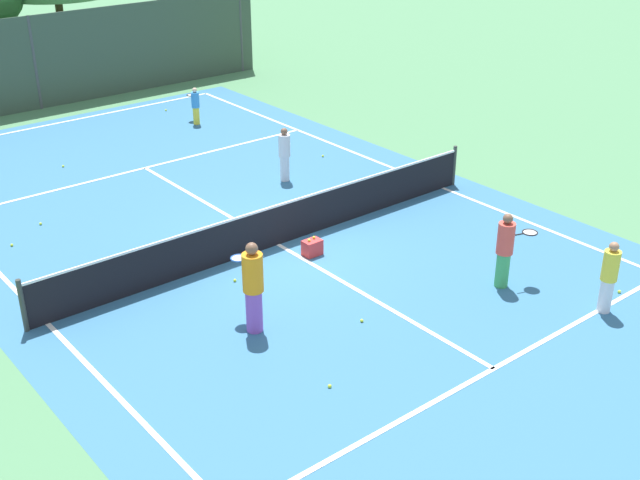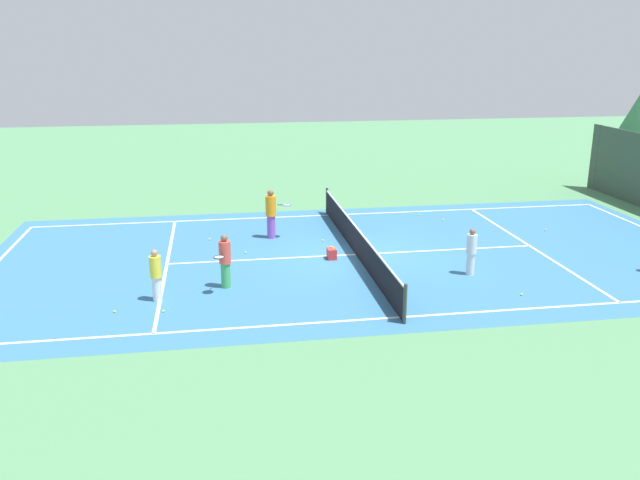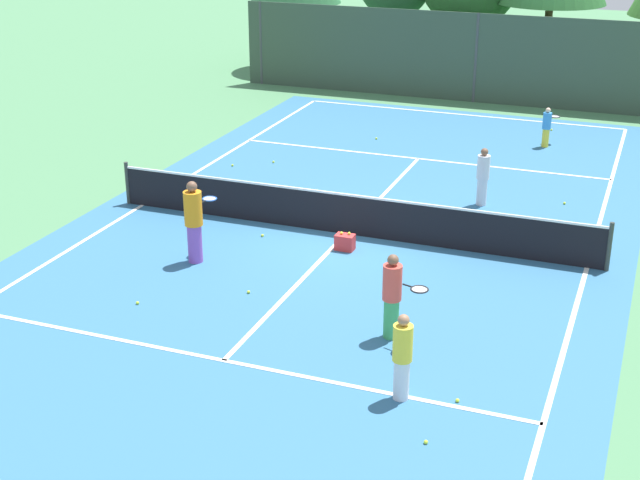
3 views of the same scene
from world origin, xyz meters
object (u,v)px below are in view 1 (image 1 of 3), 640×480
player_0 (285,154)px  tennis_ball_6 (12,245)px  tennis_ball_4 (41,224)px  tennis_ball_8 (323,156)px  tennis_ball_0 (235,280)px  player_1 (253,286)px  tennis_ball_5 (619,292)px  tennis_ball_7 (166,110)px  player_4 (505,249)px  tennis_ball_2 (330,386)px  player_3 (195,105)px  ball_crate (312,247)px  tennis_ball_9 (63,166)px  tennis_ball_1 (362,321)px  player_2 (609,277)px

player_0 → tennis_ball_6: player_0 is taller
tennis_ball_4 → tennis_ball_8: size_ratio=1.00×
tennis_ball_0 → tennis_ball_8: bearing=37.2°
player_0 → player_1: 7.72m
tennis_ball_5 → tennis_ball_6: 13.42m
tennis_ball_0 → tennis_ball_7: 12.86m
player_4 → tennis_ball_0: size_ratio=24.89×
tennis_ball_2 → tennis_ball_7: (5.83, 15.98, 0.00)m
player_1 → tennis_ball_2: bearing=-91.6°
player_3 → player_4: bearing=-93.5°
ball_crate → tennis_ball_6: size_ratio=6.45×
player_3 → tennis_ball_6: bearing=-147.0°
tennis_ball_9 → tennis_ball_5: bearing=-67.4°
tennis_ball_4 → tennis_ball_9: 4.00m
tennis_ball_2 → tennis_ball_5: 6.82m
tennis_ball_1 → tennis_ball_8: 9.33m
player_4 → tennis_ball_5: 2.52m
player_4 → tennis_ball_9: player_4 is taller
tennis_ball_6 → tennis_ball_9: 5.14m
player_1 → tennis_ball_2: (-0.07, -2.31, -0.92)m
player_3 → tennis_ball_0: size_ratio=18.63×
ball_crate → tennis_ball_8: 6.43m
player_1 → tennis_ball_7: (5.77, 13.67, -0.92)m
tennis_ball_6 → tennis_ball_9: bearing=54.1°
player_4 → ball_crate: size_ratio=3.86×
player_1 → tennis_ball_1: player_1 is taller
player_4 → player_1: bearing=160.0°
player_2 → tennis_ball_5: player_2 is taller
player_4 → ball_crate: player_4 is taller
player_1 → tennis_ball_6: (-2.28, 6.47, -0.92)m
tennis_ball_9 → tennis_ball_2: bearing=-93.5°
tennis_ball_7 → tennis_ball_9: (-5.03, -3.03, 0.00)m
player_3 → tennis_ball_0: bearing=-117.1°
ball_crate → player_4: bearing=-58.8°
player_1 → tennis_ball_4: size_ratio=27.92×
player_0 → player_2: 9.61m
tennis_ball_1 → tennis_ball_7: (4.00, 14.74, 0.00)m
tennis_ball_0 → tennis_ball_7: size_ratio=1.00×
tennis_ball_2 → tennis_ball_9: 12.97m
tennis_ball_9 → tennis_ball_6: bearing=-125.9°
player_4 → tennis_ball_7: (0.77, 15.49, -0.82)m
player_1 → tennis_ball_2: player_1 is taller
tennis_ball_6 → tennis_ball_7: (8.05, 7.20, 0.00)m
tennis_ball_2 → tennis_ball_4: 9.59m
tennis_ball_6 → tennis_ball_8: bearing=0.9°
tennis_ball_5 → tennis_ball_7: 17.25m
tennis_ball_5 → tennis_ball_7: same height
player_4 → tennis_ball_6: player_4 is taller
tennis_ball_8 → player_0: bearing=-158.3°
player_2 → player_4: 2.08m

